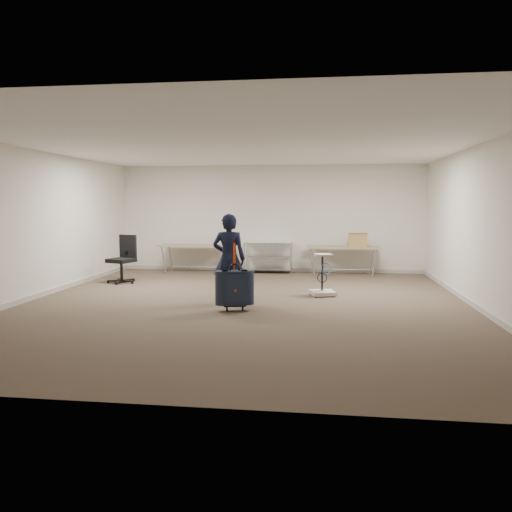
# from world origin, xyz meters

# --- Properties ---
(ground) EXTENTS (9.00, 9.00, 0.00)m
(ground) POSITION_xyz_m (0.00, 0.00, 0.00)
(ground) COLOR #3F3126
(ground) RESTS_ON ground
(room_shell) EXTENTS (8.00, 9.00, 9.00)m
(room_shell) POSITION_xyz_m (0.00, 1.38, 0.05)
(room_shell) COLOR silver
(room_shell) RESTS_ON ground
(folding_table_left) EXTENTS (1.80, 0.75, 0.73)m
(folding_table_left) POSITION_xyz_m (-1.90, 3.95, 0.68)
(folding_table_left) COLOR #8C7956
(folding_table_left) RESTS_ON ground
(folding_table_right) EXTENTS (1.80, 0.75, 0.73)m
(folding_table_right) POSITION_xyz_m (1.90, 3.95, 0.68)
(folding_table_right) COLOR #8C7956
(folding_table_right) RESTS_ON ground
(wire_shelf) EXTENTS (1.22, 0.47, 0.80)m
(wire_shelf) POSITION_xyz_m (0.00, 4.20, 0.44)
(wire_shelf) COLOR silver
(wire_shelf) RESTS_ON ground
(person) EXTENTS (0.60, 0.40, 1.62)m
(person) POSITION_xyz_m (-0.29, 0.13, 0.81)
(person) COLOR black
(person) RESTS_ON ground
(suitcase) EXTENTS (0.47, 0.34, 1.14)m
(suitcase) POSITION_xyz_m (-0.07, -0.52, 0.39)
(suitcase) COLOR black
(suitcase) RESTS_ON ground
(office_chair) EXTENTS (0.66, 0.66, 1.08)m
(office_chair) POSITION_xyz_m (-3.12, 2.14, 0.33)
(office_chair) COLOR black
(office_chair) RESTS_ON ground
(equipment_cart) EXTENTS (0.54, 0.54, 0.82)m
(equipment_cart) POSITION_xyz_m (1.40, 1.10, 0.22)
(equipment_cart) COLOR #ECE8CA
(equipment_cart) RESTS_ON ground
(cardboard_box) EXTENTS (0.46, 0.35, 0.33)m
(cardboard_box) POSITION_xyz_m (2.27, 4.01, 0.90)
(cardboard_box) COLOR #895E40
(cardboard_box) RESTS_ON folding_table_right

